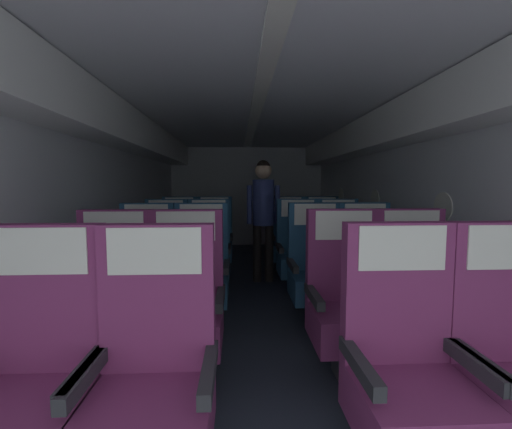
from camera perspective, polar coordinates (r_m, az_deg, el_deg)
ground at (r=3.79m, az=0.02°, el=-14.78°), size 3.41×7.70×0.02m
fuselage_shell at (r=3.83m, az=-0.16°, el=8.82°), size 3.29×7.35×2.11m
seat_a_left_window at (r=1.80m, az=-33.01°, el=-22.45°), size 0.52×0.49×1.10m
seat_a_left_aisle at (r=1.61m, az=-16.83°, el=-25.20°), size 0.52×0.49×1.10m
seat_a_right_window at (r=1.75m, az=23.94°, el=-22.98°), size 0.52×0.49×1.10m
seat_b_left_window at (r=2.52m, az=-22.85°, el=-14.06°), size 0.52×0.49×1.10m
seat_b_left_aisle at (r=2.39m, az=-11.69°, el=-14.83°), size 0.52×0.49×1.10m
seat_b_right_aisle at (r=2.66m, az=24.95°, el=-13.12°), size 0.52×0.49×1.10m
seat_b_right_window at (r=2.48m, az=14.75°, el=-14.19°), size 0.52×0.49×1.10m
seat_c_left_window at (r=3.31m, az=-17.91°, el=-9.38°), size 0.52×0.49×1.10m
seat_c_left_aisle at (r=3.21m, az=-9.12°, el=-9.64°), size 0.52×0.49×1.10m
seat_c_right_aisle at (r=3.42m, az=17.99°, el=-8.93°), size 0.52×0.49×1.10m
seat_c_right_window at (r=3.29m, az=9.99°, el=-9.30°), size 0.52×0.49×1.10m
seat_d_left_window at (r=4.11m, az=-14.85°, el=-6.51°), size 0.52×0.49×1.10m
seat_d_left_aisle at (r=4.06m, az=-7.88°, el=-6.55°), size 0.52×0.49×1.10m
seat_d_right_aisle at (r=4.21m, az=13.75°, el=-6.21°), size 0.52×0.49×1.10m
seat_d_right_window at (r=4.10m, az=7.10°, el=-6.40°), size 0.52×0.49×1.10m
seat_e_left_window at (r=4.97m, az=-12.70°, el=-4.50°), size 0.52×0.49×1.10m
seat_e_left_aisle at (r=4.90m, az=-6.91°, el=-4.54°), size 0.52×0.49×1.10m
seat_e_right_aisle at (r=5.03m, az=11.08°, el=-4.34°), size 0.52×0.49×1.10m
seat_e_right_window at (r=4.93m, az=5.40°, el=-4.47°), size 0.52×0.49×1.10m
flight_attendant at (r=4.45m, az=1.23°, el=1.16°), size 0.43×0.28×1.59m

